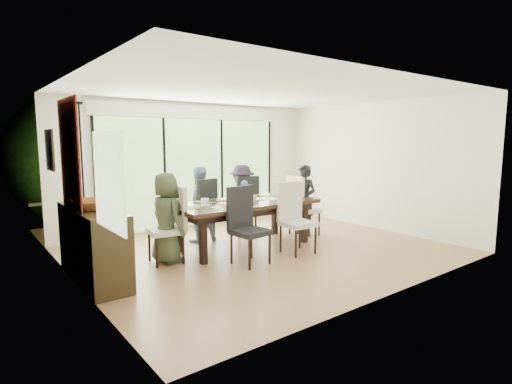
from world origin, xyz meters
TOP-DOWN VIEW (x-y plane):
  - floor at (0.00, 0.00)m, footprint 6.00×5.00m
  - ceiling at (0.00, 0.00)m, footprint 6.00×5.00m
  - wall_back at (0.00, 2.51)m, footprint 6.00×0.02m
  - wall_front at (0.00, -2.51)m, footprint 6.00×0.02m
  - wall_left at (-3.01, 0.00)m, footprint 0.02×5.00m
  - wall_right at (3.01, 0.00)m, footprint 0.02×5.00m
  - glass_doors at (0.00, 2.47)m, footprint 4.20×0.02m
  - blinds_header at (0.00, 2.46)m, footprint 4.40×0.06m
  - mullion_a at (-2.10, 2.46)m, footprint 0.05×0.04m
  - mullion_b at (-0.70, 2.46)m, footprint 0.05×0.04m
  - mullion_c at (0.70, 2.46)m, footprint 0.05×0.04m
  - mullion_d at (2.10, 2.46)m, footprint 0.05×0.04m
  - side_window at (-2.97, -1.20)m, footprint 0.02×0.90m
  - deck at (0.00, 3.40)m, footprint 6.00×1.80m
  - rail_top at (0.00, 4.20)m, footprint 6.00×0.08m
  - foliage_left at (-1.80, 5.20)m, footprint 3.20×3.20m
  - foliage_mid at (0.40, 5.80)m, footprint 4.00×4.00m
  - foliage_right at (2.20, 5.00)m, footprint 2.80×2.80m
  - foliage_far at (-0.60, 6.50)m, footprint 3.60×3.60m
  - table_top at (-0.14, 0.42)m, footprint 2.63×1.21m
  - table_apron at (-0.14, 0.42)m, footprint 2.41×0.99m
  - table_leg_fl at (-1.22, -0.01)m, footprint 0.10×0.10m
  - table_leg_fr at (0.94, -0.01)m, footprint 0.10×0.10m
  - table_leg_bl at (-1.22, 0.85)m, footprint 0.10×0.10m
  - table_leg_br at (0.94, 0.85)m, footprint 0.10×0.10m
  - chair_left_end at (-1.64, 0.42)m, footprint 0.57×0.57m
  - chair_right_end at (1.36, 0.42)m, footprint 0.56×0.56m
  - chair_far_left at (-0.59, 1.27)m, footprint 0.64×0.64m
  - chair_far_right at (0.41, 1.27)m, footprint 0.54×0.54m
  - chair_near_left at (-0.64, -0.45)m, footprint 0.55×0.55m
  - chair_near_right at (0.36, -0.45)m, footprint 0.54×0.54m
  - person_left_end at (-1.62, 0.42)m, footprint 0.49×0.71m
  - person_right_end at (1.34, 0.42)m, footprint 0.51×0.72m
  - person_far_left at (-0.59, 1.25)m, footprint 0.73×0.54m
  - person_far_right at (0.41, 1.25)m, footprint 0.74×0.57m
  - placemat_left at (-1.09, 0.42)m, footprint 0.48×0.35m
  - placemat_right at (0.81, 0.42)m, footprint 0.48×0.35m
  - placemat_far_l at (-0.59, 0.82)m, footprint 0.48×0.35m
  - placemat_far_r at (0.41, 0.82)m, footprint 0.48×0.35m
  - placemat_paper at (-0.69, 0.12)m, footprint 0.48×0.35m
  - tablet_far_l at (-0.49, 0.77)m, footprint 0.29×0.20m
  - tablet_far_r at (0.36, 0.77)m, footprint 0.26×0.19m
  - papers at (0.56, 0.37)m, footprint 0.33×0.24m
  - platter_base at (-0.69, 0.12)m, footprint 0.29×0.29m
  - platter_snacks at (-0.69, 0.12)m, footprint 0.22×0.22m
  - vase at (-0.09, 0.47)m, footprint 0.09×0.09m
  - hyacinth_stems at (-0.09, 0.47)m, footprint 0.04×0.04m
  - hyacinth_blooms at (-0.09, 0.47)m, footprint 0.12×0.12m
  - laptop at (-0.99, 0.32)m, footprint 0.42×0.35m
  - cup_a at (-0.84, 0.57)m, footprint 0.18×0.18m
  - cup_b at (0.01, 0.32)m, footprint 0.16×0.16m
  - cup_c at (0.66, 0.52)m, footprint 0.19×0.19m
  - book at (0.11, 0.47)m, footprint 0.19×0.25m
  - sideboard at (-2.76, 0.29)m, footprint 0.50×1.78m
  - bowl at (-2.76, 0.19)m, footprint 0.53×0.53m
  - candlestick_base at (-2.76, 0.64)m, footprint 0.11×0.11m
  - candlestick_shaft at (-2.76, 0.64)m, footprint 0.03×0.03m
  - candlestick_pan at (-2.76, 0.64)m, footprint 0.11×0.11m
  - candle at (-2.76, 0.64)m, footprint 0.04×0.04m
  - tapestry at (-2.97, 0.40)m, footprint 0.02×1.00m
  - art_frame at (-2.97, 1.70)m, footprint 0.03×0.55m
  - art_canvas at (-2.95, 1.70)m, footprint 0.01×0.45m

SIDE VIEW (x-z plane):
  - deck at x=0.00m, z-range -0.10..0.00m
  - floor at x=0.00m, z-range -0.01..0.00m
  - table_leg_fl at x=-1.22m, z-range 0.00..0.76m
  - table_leg_fr at x=0.94m, z-range 0.00..0.76m
  - table_leg_bl at x=-1.22m, z-range 0.00..0.76m
  - table_leg_br at x=0.94m, z-range 0.00..0.76m
  - sideboard at x=-2.76m, z-range 0.00..1.00m
  - rail_top at x=0.00m, z-range 0.52..0.58m
  - chair_left_end at x=-1.64m, z-range 0.00..1.21m
  - chair_right_end at x=1.36m, z-range 0.00..1.21m
  - chair_far_left at x=-0.59m, z-range 0.00..1.21m
  - chair_far_right at x=0.41m, z-range 0.00..1.21m
  - chair_near_left at x=-0.64m, z-range 0.00..1.21m
  - chair_near_right at x=0.36m, z-range 0.00..1.21m
  - table_apron at x=-0.14m, z-range 0.64..0.75m
  - person_left_end at x=-1.62m, z-range 0.00..1.42m
  - person_right_end at x=1.34m, z-range 0.00..1.42m
  - person_far_left at x=-0.59m, z-range 0.00..1.42m
  - person_far_right at x=0.41m, z-range 0.00..1.42m
  - table_top at x=-0.14m, z-range 0.76..0.82m
  - papers at x=0.56m, z-range 0.82..0.83m
  - placemat_left at x=-1.09m, z-range 0.82..0.83m
  - placemat_right at x=0.81m, z-range 0.82..0.83m
  - placemat_far_l at x=-0.59m, z-range 0.82..0.83m
  - placemat_far_r at x=0.41m, z-range 0.82..0.83m
  - placemat_paper at x=-0.69m, z-range 0.82..0.83m
  - book at x=0.11m, z-range 0.82..0.84m
  - tablet_far_r at x=0.36m, z-range 0.83..0.84m
  - tablet_far_l at x=-0.49m, z-range 0.83..0.84m
  - laptop at x=-0.99m, z-range 0.82..0.85m
  - platter_base at x=-0.69m, z-range 0.83..0.86m
  - platter_snacks at x=-0.69m, z-range 0.86..0.87m
  - cup_b at x=0.01m, z-range 0.82..0.92m
  - cup_a at x=-0.84m, z-range 0.82..0.93m
  - cup_c at x=0.66m, z-range 0.82..0.93m
  - vase at x=-0.09m, z-range 0.82..0.95m
  - hyacinth_stems at x=-0.09m, z-range 0.93..1.11m
  - candlestick_base at x=-2.76m, z-range 1.00..1.04m
  - bowl at x=-2.76m, z-range 1.00..1.13m
  - hyacinth_blooms at x=-0.09m, z-range 1.07..1.19m
  - glass_doors at x=0.00m, z-range 0.05..2.35m
  - mullion_a at x=-2.10m, z-range 0.05..2.35m
  - mullion_b at x=-0.70m, z-range 0.05..2.35m
  - mullion_c at x=0.70m, z-range 0.05..2.35m
  - mullion_d at x=2.10m, z-range 0.05..2.35m
  - foliage_right at x=2.20m, z-range -0.14..2.66m
  - wall_back at x=0.00m, z-range 0.00..2.70m
  - wall_front at x=0.00m, z-range 0.00..2.70m
  - wall_left at x=-3.01m, z-range 0.00..2.70m
  - wall_right at x=3.01m, z-range 0.00..2.70m
  - foliage_left at x=-1.80m, z-range -0.16..3.04m
  - side_window at x=-2.97m, z-range 1.00..2.00m
  - foliage_far at x=-0.60m, z-range -0.18..3.42m
  - tapestry at x=-2.97m, z-range 0.95..2.45m
  - candlestick_shaft at x=-2.76m, z-range 1.03..2.42m
  - art_frame at x=-2.97m, z-range 1.42..2.08m
  - art_canvas at x=-2.95m, z-range 1.48..2.02m
  - foliage_mid at x=0.40m, z-range -0.20..3.80m
  - candlestick_pan at x=-2.76m, z-range 2.39..2.43m
  - candle at x=-2.76m, z-range 2.42..2.53m
  - blinds_header at x=0.00m, z-range 2.36..2.64m
  - ceiling at x=0.00m, z-range 2.70..2.71m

